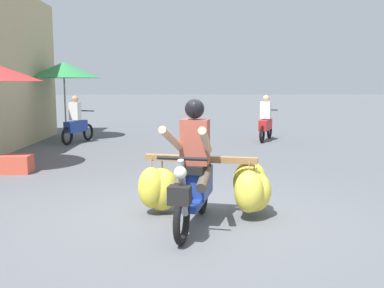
# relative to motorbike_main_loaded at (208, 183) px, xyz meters

# --- Properties ---
(ground_plane) EXTENTS (120.00, 120.00, 0.00)m
(ground_plane) POSITION_rel_motorbike_main_loaded_xyz_m (-0.25, 0.03, -0.48)
(ground_plane) COLOR #56595E
(motorbike_main_loaded) EXTENTS (1.89, 1.73, 1.58)m
(motorbike_main_loaded) POSITION_rel_motorbike_main_loaded_xyz_m (0.00, 0.00, 0.00)
(motorbike_main_loaded) COLOR black
(motorbike_main_loaded) RESTS_ON ground
(motorbike_distant_ahead_left) EXTENTS (0.72, 1.55, 1.40)m
(motorbike_distant_ahead_left) POSITION_rel_motorbike_main_loaded_xyz_m (-3.51, 7.37, 0.09)
(motorbike_distant_ahead_left) COLOR black
(motorbike_distant_ahead_left) RESTS_ON ground
(motorbike_distant_ahead_right) EXTENTS (0.77, 1.53, 1.40)m
(motorbike_distant_ahead_right) POSITION_rel_motorbike_main_loaded_xyz_m (2.16, 7.78, 0.09)
(motorbike_distant_ahead_right) COLOR black
(motorbike_distant_ahead_right) RESTS_ON ground
(market_umbrella_near_shop) EXTENTS (2.23, 2.23, 2.41)m
(market_umbrella_near_shop) POSITION_rel_motorbike_main_loaded_xyz_m (-4.09, 8.38, 1.68)
(market_umbrella_near_shop) COLOR #99999E
(market_umbrella_near_shop) RESTS_ON ground
(produce_crate) EXTENTS (0.56, 0.40, 0.36)m
(produce_crate) POSITION_rel_motorbike_main_loaded_xyz_m (-3.62, 3.00, -0.30)
(produce_crate) COLOR #CC4C38
(produce_crate) RESTS_ON ground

